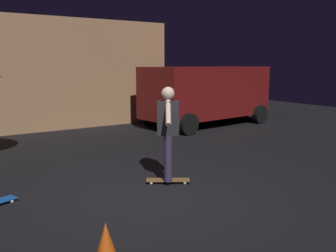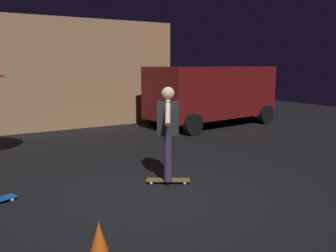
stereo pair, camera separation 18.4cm
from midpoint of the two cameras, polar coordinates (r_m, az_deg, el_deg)
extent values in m
plane|color=black|center=(6.13, -1.80, -10.85)|extent=(28.00, 28.00, 0.00)
cube|color=maroon|center=(13.01, 7.13, 5.28)|extent=(4.79, 2.41, 1.70)
cube|color=black|center=(14.70, 13.49, 6.95)|extent=(0.26, 1.74, 0.64)
cylinder|color=black|center=(15.04, 9.10, 2.55)|extent=(0.68, 0.29, 0.66)
cylinder|color=black|center=(13.78, 15.13, 1.71)|extent=(0.68, 0.29, 0.66)
cylinder|color=black|center=(12.71, -1.71, 1.40)|extent=(0.68, 0.29, 0.66)
cylinder|color=black|center=(11.20, 4.31, 0.26)|extent=(0.68, 0.29, 0.66)
cube|color=olive|center=(6.78, 0.79, -8.27)|extent=(0.77, 0.59, 0.02)
sphere|color=silver|center=(6.88, 3.31, -8.33)|extent=(0.05, 0.05, 0.05)
sphere|color=silver|center=(6.72, 3.37, -8.77)|extent=(0.05, 0.05, 0.05)
sphere|color=silver|center=(6.88, -1.74, -8.32)|extent=(0.05, 0.05, 0.05)
sphere|color=silver|center=(6.72, -1.80, -8.76)|extent=(0.05, 0.05, 0.05)
sphere|color=silver|center=(6.39, -22.03, -10.45)|extent=(0.05, 0.05, 0.05)
sphere|color=silver|center=(6.54, -22.75, -10.06)|extent=(0.05, 0.05, 0.05)
cylinder|color=#382D4C|center=(6.77, 0.79, -4.61)|extent=(0.14, 0.14, 0.82)
cylinder|color=#382D4C|center=(6.56, 0.79, -5.08)|extent=(0.14, 0.14, 0.82)
cube|color=#262628|center=(6.53, 0.81, 1.21)|extent=(0.44, 0.39, 0.60)
sphere|color=beige|center=(6.48, 0.82, 5.02)|extent=(0.23, 0.23, 0.23)
cylinder|color=beige|center=(6.72, 0.81, 2.75)|extent=(0.37, 0.51, 0.46)
cylinder|color=beige|center=(6.29, 0.81, 2.27)|extent=(0.37, 0.51, 0.46)
cone|color=#EA5914|center=(4.27, -9.26, -17.13)|extent=(0.28, 0.28, 0.46)
camera|label=1|loc=(0.09, -89.19, 0.14)|focal=39.72mm
camera|label=2|loc=(0.09, 90.81, -0.14)|focal=39.72mm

